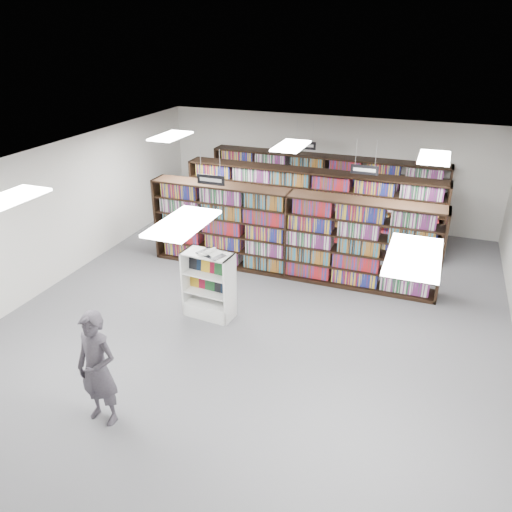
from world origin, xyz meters
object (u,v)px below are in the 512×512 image
(shopper, at_px, (97,369))
(bookshelf_row_near, at_px, (288,235))
(endcap_display, at_px, (210,294))
(open_book, at_px, (210,253))

(shopper, bearing_deg, bookshelf_row_near, 82.27)
(bookshelf_row_near, bearing_deg, endcap_display, -112.07)
(bookshelf_row_near, xyz_separation_m, endcap_display, (-0.96, -2.36, -0.56))
(bookshelf_row_near, distance_m, shopper, 5.86)
(bookshelf_row_near, xyz_separation_m, shopper, (-1.19, -5.73, -0.10))
(bookshelf_row_near, relative_size, open_book, 11.07)
(endcap_display, bearing_deg, shopper, -89.16)
(shopper, bearing_deg, open_book, 88.67)
(shopper, bearing_deg, endcap_display, 90.06)
(endcap_display, distance_m, open_book, 0.99)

